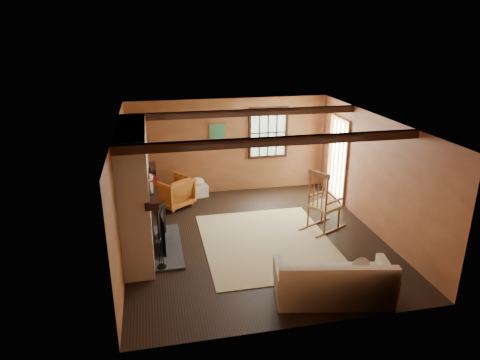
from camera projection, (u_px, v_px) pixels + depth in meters
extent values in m
plane|color=black|center=(255.00, 239.00, 8.63)|extent=(5.50, 5.50, 0.00)
cube|color=#A15B39|center=(229.00, 146.00, 10.76)|extent=(5.00, 0.02, 2.40)
cube|color=#A15B39|center=(305.00, 252.00, 5.69)|extent=(5.00, 0.02, 2.40)
cube|color=#A15B39|center=(122.00, 193.00, 7.74)|extent=(0.02, 5.50, 2.40)
cube|color=#A15B39|center=(374.00, 174.00, 8.71)|extent=(0.02, 5.50, 2.40)
cube|color=silver|center=(256.00, 121.00, 7.82)|extent=(5.00, 5.50, 0.02)
cube|color=#331911|center=(275.00, 141.00, 6.74)|extent=(5.00, 0.12, 0.14)
cube|color=#331911|center=(242.00, 113.00, 8.95)|extent=(5.00, 0.12, 0.14)
cube|color=#331911|center=(268.00, 133.00, 10.82)|extent=(1.02, 0.06, 1.32)
cube|color=#AACC9C|center=(268.00, 133.00, 10.85)|extent=(0.90, 0.01, 1.20)
cube|color=#331911|center=(268.00, 133.00, 10.83)|extent=(0.90, 0.03, 0.02)
cube|color=brown|center=(338.00, 160.00, 10.34)|extent=(0.06, 1.00, 2.06)
cube|color=#AACC9C|center=(339.00, 160.00, 10.34)|extent=(0.01, 0.80, 1.85)
cube|color=brown|center=(217.00, 131.00, 10.53)|extent=(0.42, 0.03, 0.42)
cube|color=#257058|center=(218.00, 132.00, 10.52)|extent=(0.36, 0.01, 0.36)
cube|color=#9A593B|center=(136.00, 192.00, 7.79)|extent=(0.50, 2.20, 2.40)
cube|color=black|center=(143.00, 228.00, 8.05)|extent=(0.38, 1.00, 0.85)
cube|color=#3A3B40|center=(167.00, 246.00, 8.28)|extent=(0.55, 1.80, 0.05)
cube|color=#331911|center=(151.00, 183.00, 7.79)|extent=(0.22, 2.30, 0.12)
cube|color=black|center=(163.00, 236.00, 7.88)|extent=(0.07, 0.34, 0.69)
cube|color=black|center=(162.00, 228.00, 8.21)|extent=(0.07, 0.34, 0.69)
cube|color=black|center=(161.00, 220.00, 8.54)|extent=(0.17, 0.32, 0.69)
cylinder|color=black|center=(162.00, 267.00, 7.51)|extent=(0.16, 0.16, 0.02)
cylinder|color=black|center=(159.00, 251.00, 7.37)|extent=(0.01, 0.01, 0.67)
cylinder|color=black|center=(161.00, 250.00, 7.40)|extent=(0.01, 0.01, 0.67)
cylinder|color=black|center=(162.00, 249.00, 7.44)|extent=(0.01, 0.01, 0.67)
cylinder|color=white|center=(150.00, 188.00, 7.04)|extent=(0.11, 0.11, 0.24)
sphere|color=white|center=(149.00, 178.00, 6.97)|extent=(0.13, 0.13, 0.13)
cylinder|color=red|center=(150.00, 181.00, 7.33)|extent=(0.26, 0.09, 0.27)
cube|color=black|center=(150.00, 175.00, 7.82)|extent=(0.25, 0.17, 0.13)
cylinder|color=#331911|center=(149.00, 169.00, 8.20)|extent=(0.07, 0.07, 0.09)
cylinder|color=#331911|center=(150.00, 169.00, 8.24)|extent=(0.07, 0.07, 0.08)
cube|color=beige|center=(267.00, 242.00, 8.48)|extent=(2.50, 3.00, 0.01)
cube|color=tan|center=(324.00, 206.00, 8.91)|extent=(0.71, 0.72, 0.06)
cube|color=brown|center=(319.00, 174.00, 8.52)|extent=(0.29, 0.48, 0.09)
cylinder|color=brown|center=(339.00, 218.00, 8.96)|extent=(0.04, 0.04, 0.49)
cylinder|color=brown|center=(322.00, 211.00, 9.29)|extent=(0.04, 0.04, 0.49)
cylinder|color=brown|center=(325.00, 224.00, 8.70)|extent=(0.04, 0.04, 0.49)
cylinder|color=brown|center=(308.00, 216.00, 9.02)|extent=(0.04, 0.04, 0.49)
cylinder|color=brown|center=(327.00, 194.00, 8.48)|extent=(0.04, 0.04, 0.84)
cylinder|color=brown|center=(310.00, 188.00, 8.81)|extent=(0.04, 0.04, 0.84)
cylinder|color=brown|center=(322.00, 194.00, 8.57)|extent=(0.02, 0.02, 0.70)
cylinder|color=brown|center=(318.00, 192.00, 8.65)|extent=(0.02, 0.02, 0.70)
cylinder|color=brown|center=(314.00, 191.00, 8.73)|extent=(0.02, 0.02, 0.70)
cube|color=brown|center=(334.00, 201.00, 8.67)|extent=(0.44, 0.26, 0.03)
cube|color=brown|center=(316.00, 194.00, 9.03)|extent=(0.44, 0.26, 0.03)
cube|color=brown|center=(331.00, 231.00, 8.91)|extent=(0.87, 0.48, 0.03)
cube|color=brown|center=(315.00, 224.00, 9.24)|extent=(0.87, 0.48, 0.03)
cube|color=beige|center=(332.00, 286.00, 6.71)|extent=(1.89, 1.12, 0.39)
cube|color=beige|center=(339.00, 282.00, 6.30)|extent=(1.77, 0.47, 0.49)
cube|color=beige|center=(279.00, 277.00, 6.64)|extent=(0.27, 0.81, 0.35)
cube|color=beige|center=(387.00, 276.00, 6.67)|extent=(0.27, 0.81, 0.35)
ellipsoid|color=beige|center=(361.00, 267.00, 6.70)|extent=(0.33, 0.17, 0.32)
cylinder|color=brown|center=(149.00, 200.00, 10.41)|extent=(0.42, 0.13, 0.13)
cylinder|color=brown|center=(154.00, 199.00, 10.43)|extent=(0.42, 0.13, 0.13)
cylinder|color=brown|center=(160.00, 199.00, 10.46)|extent=(0.42, 0.13, 0.13)
cylinder|color=brown|center=(148.00, 195.00, 10.36)|extent=(0.42, 0.13, 0.13)
cylinder|color=brown|center=(154.00, 194.00, 10.39)|extent=(0.42, 0.13, 0.13)
cylinder|color=brown|center=(160.00, 194.00, 10.42)|extent=(0.42, 0.13, 0.13)
cube|color=silver|center=(197.00, 190.00, 10.76)|extent=(0.57, 0.48, 0.30)
ellipsoid|color=beige|center=(196.00, 181.00, 10.67)|extent=(0.40, 0.33, 0.19)
imported|color=#BF6026|center=(173.00, 192.00, 10.10)|extent=(1.07, 1.08, 0.71)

